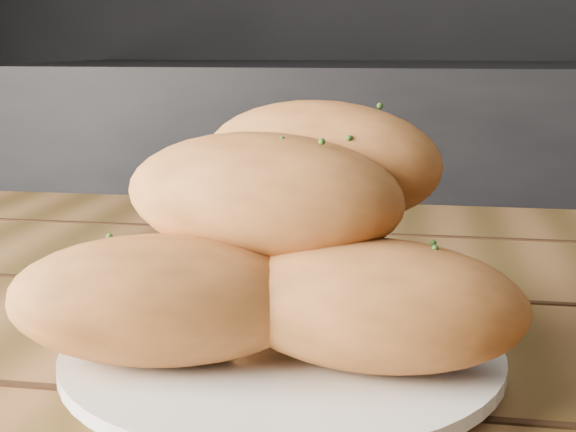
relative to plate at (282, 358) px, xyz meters
The scene contains 2 objects.
plate is the anchor object (origin of this frame).
bread_rolls 0.07m from the plate, 117.07° to the left, with size 0.29×0.23×0.14m.
Camera 1 is at (-0.62, 0.10, 0.94)m, focal length 50.00 mm.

